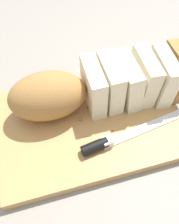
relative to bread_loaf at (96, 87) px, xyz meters
name	(u,v)px	position (x,y,z in m)	size (l,w,h in m)	color
ground_plane	(90,126)	(-0.03, -0.05, -0.07)	(3.00, 3.00, 0.00)	gray
cutting_board	(90,123)	(-0.03, -0.05, -0.06)	(0.39, 0.26, 0.02)	tan
bread_loaf	(96,87)	(0.00, 0.00, 0.00)	(0.38, 0.11, 0.10)	#A8753D
bread_knife	(115,139)	(0.01, -0.11, -0.04)	(0.28, 0.07, 0.02)	silver
crumb_near_knife	(80,119)	(-0.04, -0.04, -0.05)	(0.01, 0.01, 0.01)	#996633
crumb_near_loaf	(125,103)	(0.06, -0.02, -0.05)	(0.01, 0.01, 0.01)	#996633
crumb_stray_left	(112,130)	(0.01, -0.08, -0.05)	(0.00, 0.00, 0.00)	#996633
crumb_stray_right	(88,108)	(-0.02, -0.01, -0.05)	(0.01, 0.01, 0.01)	#996633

